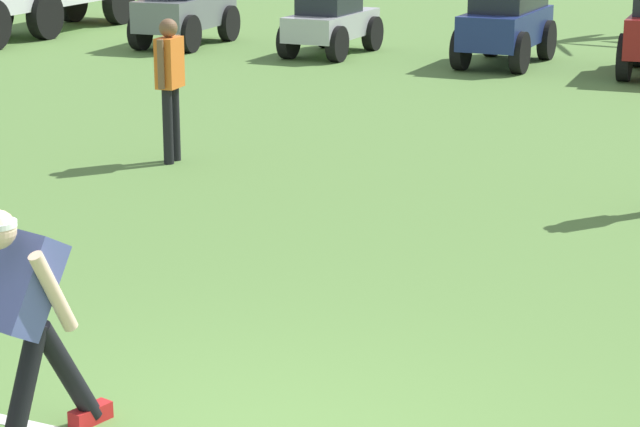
{
  "coord_description": "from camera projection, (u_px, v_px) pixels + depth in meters",
  "views": [
    {
      "loc": [
        2.82,
        -5.22,
        3.06
      ],
      "look_at": [
        -0.33,
        1.98,
        0.9
      ],
      "focal_mm": 70.0,
      "sensor_mm": 36.0,
      "label": 1
    }
  ],
  "objects": [
    {
      "name": "frisbee_thrower",
      "position": [
        24.0,
        313.0,
        6.64
      ],
      "size": [
        0.63,
        1.07,
        1.39
      ],
      "color": "black",
      "rests_on": "ground_plane"
    },
    {
      "name": "teammate_midfield",
      "position": [
        170.0,
        77.0,
        13.35
      ],
      "size": [
        0.23,
        0.5,
        1.56
      ],
      "color": "black",
      "rests_on": "ground_plane"
    },
    {
      "name": "parked_car_slot_a",
      "position": [
        186.0,
        5.0,
        22.58
      ],
      "size": [
        1.27,
        2.45,
        1.34
      ],
      "color": "slate",
      "rests_on": "ground_plane"
    },
    {
      "name": "parked_car_slot_b",
      "position": [
        331.0,
        22.0,
        21.43
      ],
      "size": [
        1.12,
        2.22,
        1.1
      ],
      "color": "#B7BABF",
      "rests_on": "ground_plane"
    },
    {
      "name": "parked_car_slot_c",
      "position": [
        507.0,
        20.0,
        20.32
      ],
      "size": [
        1.17,
        2.41,
        1.34
      ],
      "color": "navy",
      "rests_on": "ground_plane"
    }
  ]
}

